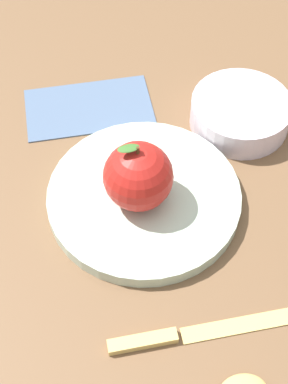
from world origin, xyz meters
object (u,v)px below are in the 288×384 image
Objects in this scene: apple at (138,176)px; knife at (189,334)px; dinner_plate at (144,196)px; linen_napkin at (89,107)px; side_bowl at (241,111)px.

apple reaches higher than knife.
dinner_plate is 1.34× the size of linen_napkin.
dinner_plate is at bearing 48.40° from side_bowl.
side_bowl is 0.31m from knife.
knife is at bearing 113.03° from linen_napkin.
side_bowl is 0.21m from linen_napkin.
knife is (0.07, 0.31, -0.02)m from side_bowl.
dinner_plate is at bearing -72.17° from knife.
apple reaches higher than linen_napkin.
side_bowl is at bearing 174.64° from linen_napkin.
dinner_plate is 0.18m from linen_napkin.
linen_napkin is (0.21, -0.02, -0.02)m from side_bowl.
linen_napkin is at bearing -66.97° from knife.
side_bowl is (-0.12, -0.14, 0.01)m from dinner_plate.
linen_napkin is at bearing -5.36° from side_bowl.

